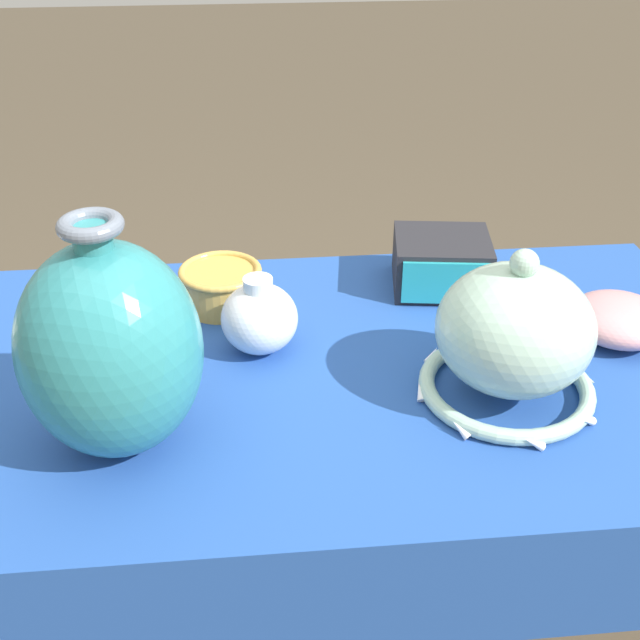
% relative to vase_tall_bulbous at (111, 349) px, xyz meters
% --- Properties ---
extents(display_table, '(1.34, 0.69, 0.74)m').
position_rel_vase_tall_bulbous_xyz_m(display_table, '(0.21, 0.13, -0.21)').
color(display_table, brown).
rests_on(display_table, ground_plane).
extents(vase_tall_bulbous, '(0.22, 0.22, 0.31)m').
position_rel_vase_tall_bulbous_xyz_m(vase_tall_bulbous, '(0.00, 0.00, 0.00)').
color(vase_tall_bulbous, teal).
rests_on(vase_tall_bulbous, display_table).
extents(vase_dome_bell, '(0.25, 0.25, 0.22)m').
position_rel_vase_tall_bulbous_xyz_m(vase_dome_bell, '(0.51, 0.05, -0.05)').
color(vase_dome_bell, '#A8CCB7').
rests_on(vase_dome_bell, display_table).
extents(mosaic_tile_box, '(0.17, 0.16, 0.09)m').
position_rel_vase_tall_bulbous_xyz_m(mosaic_tile_box, '(0.49, 0.36, -0.09)').
color(mosaic_tile_box, '#232328').
rests_on(mosaic_tile_box, display_table).
extents(cup_wide_ochre, '(0.13, 0.13, 0.07)m').
position_rel_vase_tall_bulbous_xyz_m(cup_wide_ochre, '(0.12, 0.33, -0.10)').
color(cup_wide_ochre, gold).
rests_on(cup_wide_ochre, display_table).
extents(jar_round_porcelain, '(0.11, 0.11, 0.12)m').
position_rel_vase_tall_bulbous_xyz_m(jar_round_porcelain, '(0.18, 0.19, -0.09)').
color(jar_round_porcelain, white).
rests_on(jar_round_porcelain, display_table).
extents(bowl_shallow_rose, '(0.15, 0.15, 0.06)m').
position_rel_vase_tall_bulbous_xyz_m(bowl_shallow_rose, '(0.72, 0.18, -0.11)').
color(bowl_shallow_rose, '#D19399').
rests_on(bowl_shallow_rose, display_table).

